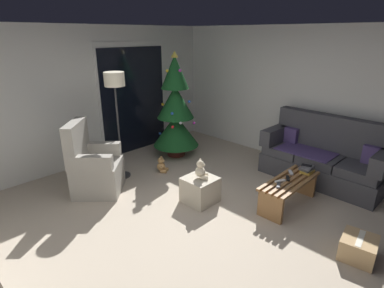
# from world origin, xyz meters

# --- Properties ---
(ground_plane) EXTENTS (7.00, 7.00, 0.00)m
(ground_plane) POSITION_xyz_m (0.00, 0.00, 0.00)
(ground_plane) COLOR #B2A38E
(wall_back) EXTENTS (5.72, 0.12, 2.50)m
(wall_back) POSITION_xyz_m (0.00, 3.06, 1.25)
(wall_back) COLOR silver
(wall_back) RESTS_ON ground
(wall_right) EXTENTS (0.12, 6.00, 2.50)m
(wall_right) POSITION_xyz_m (2.86, 0.00, 1.25)
(wall_right) COLOR silver
(wall_right) RESTS_ON ground
(patio_door_frame) EXTENTS (1.60, 0.02, 2.20)m
(patio_door_frame) POSITION_xyz_m (1.04, 2.99, 1.10)
(patio_door_frame) COLOR silver
(patio_door_frame) RESTS_ON ground
(patio_door_glass) EXTENTS (1.50, 0.02, 2.10)m
(patio_door_glass) POSITION_xyz_m (1.04, 2.97, 1.05)
(patio_door_glass) COLOR black
(patio_door_glass) RESTS_ON ground
(couch) EXTENTS (0.82, 1.96, 1.08)m
(couch) POSITION_xyz_m (2.32, -0.48, 0.40)
(couch) COLOR #3D3D42
(couch) RESTS_ON ground
(coffee_table) EXTENTS (1.10, 0.40, 0.41)m
(coffee_table) POSITION_xyz_m (1.17, -0.47, 0.27)
(coffee_table) COLOR olive
(coffee_table) RESTS_ON ground
(remote_graphite) EXTENTS (0.16, 0.11, 0.02)m
(remote_graphite) POSITION_xyz_m (0.89, -0.45, 0.42)
(remote_graphite) COLOR #333338
(remote_graphite) RESTS_ON coffee_table
(remote_white) EXTENTS (0.16, 0.11, 0.02)m
(remote_white) POSITION_xyz_m (1.02, -0.40, 0.42)
(remote_white) COLOR silver
(remote_white) RESTS_ON coffee_table
(remote_silver) EXTENTS (0.15, 0.13, 0.02)m
(remote_silver) POSITION_xyz_m (1.38, -0.37, 0.42)
(remote_silver) COLOR #ADADB2
(remote_silver) RESTS_ON coffee_table
(remote_black) EXTENTS (0.16, 0.12, 0.02)m
(remote_black) POSITION_xyz_m (1.17, -0.44, 0.42)
(remote_black) COLOR black
(remote_black) RESTS_ON coffee_table
(book_stack) EXTENTS (0.24, 0.18, 0.10)m
(book_stack) POSITION_xyz_m (1.57, -0.53, 0.46)
(book_stack) COLOR #B79333
(book_stack) RESTS_ON coffee_table
(cell_phone) EXTENTS (0.11, 0.16, 0.01)m
(cell_phone) POSITION_xyz_m (1.59, -0.51, 0.51)
(cell_phone) COLOR black
(cell_phone) RESTS_ON book_stack
(christmas_tree) EXTENTS (0.91, 0.92, 2.05)m
(christmas_tree) POSITION_xyz_m (1.39, 2.11, 0.90)
(christmas_tree) COLOR #4C1E19
(christmas_tree) RESTS_ON ground
(armchair) EXTENTS (0.97, 0.97, 1.13)m
(armchair) POSITION_xyz_m (-0.53, 1.90, 0.40)
(armchair) COLOR gray
(armchair) RESTS_ON ground
(floor_lamp) EXTENTS (0.32, 0.32, 1.78)m
(floor_lamp) POSITION_xyz_m (0.06, 2.06, 1.51)
(floor_lamp) COLOR #2D2D30
(floor_lamp) RESTS_ON ground
(ottoman) EXTENTS (0.44, 0.44, 0.38)m
(ottoman) POSITION_xyz_m (0.37, 0.51, 0.19)
(ottoman) COLOR #B2A893
(ottoman) RESTS_ON ground
(teddy_bear_cream) EXTENTS (0.21, 0.22, 0.29)m
(teddy_bear_cream) POSITION_xyz_m (0.38, 0.50, 0.50)
(teddy_bear_cream) COLOR beige
(teddy_bear_cream) RESTS_ON ottoman
(teddy_bear_honey_by_tree) EXTENTS (0.21, 0.22, 0.29)m
(teddy_bear_honey_by_tree) POSITION_xyz_m (0.65, 1.71, 0.12)
(teddy_bear_honey_by_tree) COLOR tan
(teddy_bear_honey_by_tree) RESTS_ON ground
(cardboard_box_taped_mid_floor) EXTENTS (0.43, 0.40, 0.25)m
(cardboard_box_taped_mid_floor) POSITION_xyz_m (0.72, -1.56, 0.12)
(cardboard_box_taped_mid_floor) COLOR tan
(cardboard_box_taped_mid_floor) RESTS_ON ground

